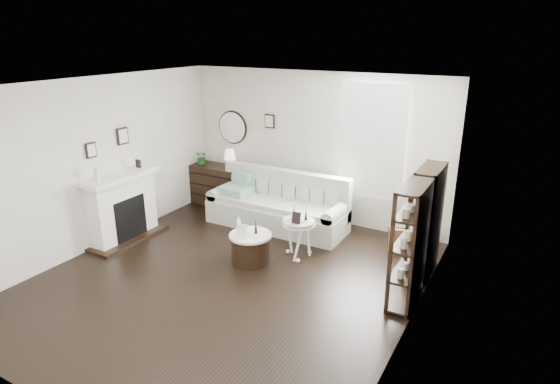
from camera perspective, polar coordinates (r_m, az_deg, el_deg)
The scene contains 18 objects.
room at distance 8.14m, azimuth 8.68°, elevation 6.45°, with size 5.50×5.50×5.50m.
fireplace at distance 8.20m, azimuth -18.60°, elevation -1.98°, with size 0.50×1.40×1.84m.
shelf_unit_far at distance 6.89m, azimuth 17.36°, elevation -3.47°, with size 0.30×0.80×1.60m.
shelf_unit_near at distance 6.08m, azimuth 15.48°, elevation -6.34°, with size 0.30×0.80×1.60m.
sofa at distance 8.40m, azimuth -0.18°, elevation -2.02°, with size 2.51×0.87×0.98m.
quilt at distance 8.63m, azimuth -5.35°, elevation 0.23°, with size 0.55×0.45×0.14m, color #238157.
suitcase at distance 7.80m, azimuth 15.08°, elevation -5.54°, with size 0.55×0.18×0.37m, color brown.
dresser at distance 9.55m, azimuth -7.71°, elevation 0.90°, with size 1.20×0.51×0.80m.
table_lamp at distance 9.18m, azimuth -6.11°, elevation 4.05°, with size 0.24×0.24×0.37m, color beige, non-canonical shape.
potted_plant at distance 9.53m, azimuth -9.47°, elevation 4.19°, with size 0.26×0.22×0.29m, color #19591B.
drum_table at distance 7.16m, azimuth -3.60°, elevation -6.77°, with size 0.64×0.64×0.45m.
pedestal_table at distance 7.14m, azimuth 2.32°, elevation -3.85°, with size 0.51×0.51×0.62m.
eiffel_drum at distance 7.02m, azimuth -2.97°, elevation -4.38°, with size 0.12×0.12×0.21m, color black, non-canonical shape.
bottle_drum at distance 7.04m, azimuth -5.08°, elevation -4.07°, with size 0.07×0.07×0.28m, color silver.
card_frame_drum at distance 6.92m, azimuth -4.69°, elevation -4.75°, with size 0.16×0.01×0.21m, color silver.
eiffel_ped at distance 7.07m, azimuth 3.18°, elevation -2.83°, with size 0.11×0.11×0.18m, color black, non-canonical shape.
flask_ped at distance 7.13m, azimuth 1.78°, elevation -2.34°, with size 0.13×0.13×0.25m, color silver, non-canonical shape.
card_frame_ped at distance 6.97m, azimuth 2.00°, elevation -3.17°, with size 0.13×0.01×0.18m, color black.
Camera 1 is at (3.51, -4.75, 3.33)m, focal length 30.00 mm.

